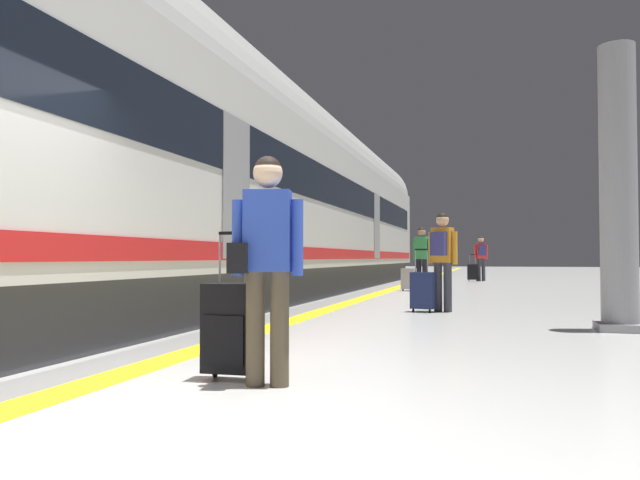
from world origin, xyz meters
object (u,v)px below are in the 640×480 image
high_speed_train (264,187)px  passenger_mid (422,254)px  suitcase_near (423,290)px  traveller_foreground (265,252)px  passenger_near (442,253)px  platform_pillar (618,193)px  rolling_suitcase_foreground (229,328)px  suitcase_mid (409,279)px  passenger_far (481,254)px  suitcase_far (472,272)px

high_speed_train → passenger_mid: size_ratio=17.65×
high_speed_train → suitcase_near: bearing=-32.3°
traveller_foreground → passenger_near: 6.32m
high_speed_train → passenger_mid: high_speed_train is taller
passenger_mid → platform_pillar: size_ratio=0.49×
high_speed_train → rolling_suitcase_foreground: bearing=-70.1°
suitcase_near → passenger_mid: bearing=96.6°
traveller_foreground → passenger_mid: passenger_mid is taller
passenger_near → suitcase_mid: (-1.39, 6.11, -0.66)m
passenger_near → passenger_far: bearing=88.4°
passenger_mid → passenger_far: (1.46, 7.49, 0.02)m
suitcase_near → passenger_far: 14.12m
platform_pillar → suitcase_far: bearing=98.2°
suitcase_mid → suitcase_far: 7.70m
traveller_foreground → passenger_near: (0.74, 6.28, 0.04)m
passenger_far → suitcase_mid: bearing=-102.9°
passenger_mid → suitcase_mid: passenger_mid is taller
high_speed_train → platform_pillar: 7.80m
platform_pillar → suitcase_near: bearing=144.6°
traveller_foreground → high_speed_train: bearing=111.6°
passenger_mid → passenger_far: passenger_far is taller
high_speed_train → passenger_far: bearing=68.9°
rolling_suitcase_foreground → suitcase_far: bearing=86.7°
passenger_near → suitcase_mid: size_ratio=2.69×
high_speed_train → platform_pillar: (6.46, -4.30, -0.78)m
traveller_foreground → platform_pillar: bearing=53.9°
passenger_near → suitcase_far: bearing=89.7°
passenger_mid → passenger_far: 7.63m
passenger_mid → suitcase_mid: bearing=-133.8°
passenger_mid → platform_pillar: bearing=-68.1°
high_speed_train → passenger_near: bearing=-28.7°
suitcase_near → suitcase_mid: bearing=99.8°
rolling_suitcase_foreground → passenger_far: (1.47, 20.08, 0.66)m
suitcase_near → platform_pillar: bearing=-35.4°
passenger_near → rolling_suitcase_foreground: bearing=-99.9°
rolling_suitcase_foreground → platform_pillar: bearing=50.2°
high_speed_train → suitcase_mid: size_ratio=49.92×
traveller_foreground → suitcase_mid: bearing=93.0°
passenger_mid → suitcase_mid: 0.83m
suitcase_near → passenger_mid: passenger_mid is taller
passenger_near → passenger_far: 13.93m
passenger_near → suitcase_far: size_ratio=1.60×
rolling_suitcase_foreground → passenger_near: passenger_near is taller
suitcase_near → suitcase_mid: size_ratio=1.71×
traveller_foreground → passenger_mid: (-0.33, 12.72, 0.07)m
passenger_near → passenger_mid: bearing=99.4°
suitcase_near → suitcase_far: bearing=88.4°
rolling_suitcase_foreground → passenger_near: bearing=80.1°
passenger_far → high_speed_train: bearing=-111.1°
passenger_mid → suitcase_near: bearing=-83.4°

